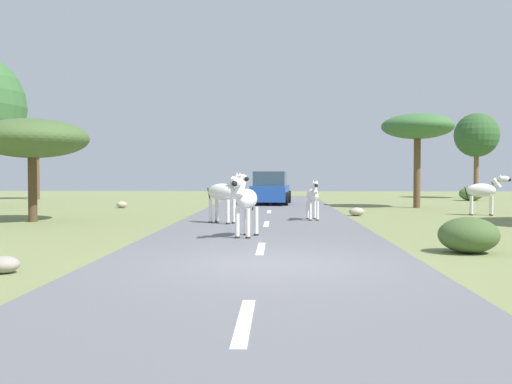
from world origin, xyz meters
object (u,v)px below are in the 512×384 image
(zebra_2, at_px, (484,191))
(car_0, at_px, (271,189))
(zebra_1, at_px, (224,193))
(bush_0, at_px, (469,235))
(zebra_3, at_px, (246,200))
(tree_5, at_px, (477,136))
(tree_2, at_px, (32,139))
(rock_0, at_px, (122,205))
(rock_1, at_px, (3,265))
(rock_2, at_px, (357,212))
(zebra_0, at_px, (313,196))
(bush_1, at_px, (471,194))
(tree_4, at_px, (36,137))
(tree_0, at_px, (417,128))

(zebra_2, relative_size, car_0, 0.39)
(zebra_2, bearing_deg, zebra_1, -51.37)
(bush_0, bearing_deg, zebra_3, 154.07)
(tree_5, bearing_deg, tree_2, -137.78)
(rock_0, bearing_deg, rock_1, -80.47)
(zebra_2, xyz_separation_m, car_0, (-8.61, 7.41, -0.13))
(zebra_3, bearing_deg, zebra_2, -121.68)
(rock_2, bearing_deg, zebra_0, -124.19)
(zebra_1, xyz_separation_m, car_0, (1.34, 12.09, -0.20))
(bush_1, bearing_deg, zebra_3, -120.82)
(zebra_3, relative_size, tree_5, 0.28)
(bush_1, bearing_deg, car_0, -156.39)
(zebra_1, distance_m, zebra_2, 11.00)
(tree_4, bearing_deg, tree_0, -20.57)
(tree_2, bearing_deg, zebra_2, 12.52)
(tree_4, distance_m, bush_0, 31.65)
(zebra_3, relative_size, tree_2, 0.43)
(bush_0, relative_size, bush_1, 0.86)
(tree_0, relative_size, rock_0, 8.95)
(tree_4, xyz_separation_m, tree_5, (29.19, 2.70, 0.18))
(zebra_3, distance_m, bush_0, 5.35)
(zebra_0, bearing_deg, car_0, -85.94)
(rock_2, bearing_deg, bush_0, -85.33)
(tree_4, relative_size, bush_1, 3.23)
(tree_0, height_order, bush_0, tree_0)
(tree_2, xyz_separation_m, bush_1, (20.48, 16.54, -2.42))
(tree_0, bearing_deg, rock_0, -177.47)
(rock_0, bearing_deg, rock_2, -24.37)
(rock_0, relative_size, rock_2, 0.86)
(zebra_3, bearing_deg, tree_4, -41.66)
(tree_0, distance_m, bush_1, 10.00)
(car_0, xyz_separation_m, tree_0, (7.18, -2.35, 3.07))
(tree_0, bearing_deg, tree_2, -150.12)
(zebra_1, bearing_deg, bush_1, 178.63)
(car_0, bearing_deg, bush_0, -72.55)
(tree_5, distance_m, bush_1, 5.31)
(tree_5, distance_m, bush_0, 29.09)
(zebra_1, distance_m, tree_5, 26.04)
(zebra_1, bearing_deg, tree_4, -105.69)
(tree_4, xyz_separation_m, bush_1, (27.73, -0.67, -3.65))
(tree_0, distance_m, bush_0, 16.69)
(rock_1, height_order, rock_2, rock_2)
(zebra_3, distance_m, car_0, 16.10)
(tree_0, distance_m, tree_5, 13.00)
(tree_0, xyz_separation_m, tree_4, (-22.50, 8.44, 0.17))
(zebra_3, xyz_separation_m, rock_0, (-6.80, 13.10, -0.83))
(zebra_2, relative_size, rock_1, 3.20)
(tree_5, bearing_deg, zebra_2, -107.99)
(zebra_3, height_order, tree_2, tree_2)
(rock_0, distance_m, rock_1, 18.44)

